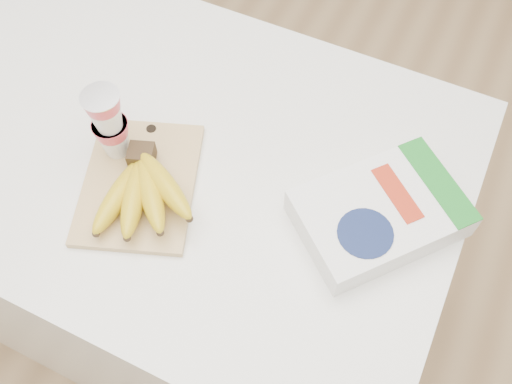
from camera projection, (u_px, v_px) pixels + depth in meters
table at (186, 242)px, 1.53m from camera, size 1.21×0.80×0.90m
cutting_board at (140, 183)px, 1.08m from camera, size 0.30×0.34×0.01m
bananas at (142, 190)px, 1.03m from camera, size 0.20×0.21×0.07m
yogurt_stack at (109, 123)px, 1.04m from camera, size 0.07×0.07×0.16m
cereal_box at (380, 213)px, 1.02m from camera, size 0.33×0.34×0.06m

